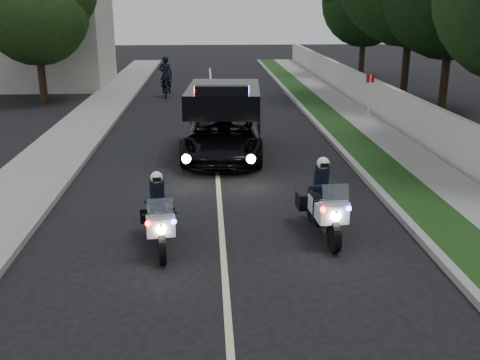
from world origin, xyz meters
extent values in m
plane|color=black|center=(0.00, 0.00, 0.00)|extent=(120.00, 120.00, 0.00)
cube|color=gray|center=(4.10, 10.00, 0.07)|extent=(0.20, 60.00, 0.15)
cube|color=#193814|center=(4.80, 10.00, 0.08)|extent=(1.20, 60.00, 0.16)
cube|color=gray|center=(6.10, 10.00, 0.08)|extent=(1.40, 60.00, 0.16)
cube|color=beige|center=(7.10, 10.00, 0.75)|extent=(0.22, 60.00, 1.50)
cube|color=gray|center=(-4.10, 10.00, 0.07)|extent=(0.20, 60.00, 0.15)
cube|color=gray|center=(-5.20, 10.00, 0.08)|extent=(2.00, 60.00, 0.16)
cube|color=#A8A396|center=(-10.00, 26.00, 3.50)|extent=(8.00, 6.00, 7.00)
cube|color=#BFB78C|center=(0.00, 10.00, 0.00)|extent=(0.12, 50.00, 0.01)
imported|color=black|center=(0.25, 9.65, 0.00)|extent=(2.79, 5.39, 2.54)
imported|color=black|center=(-2.37, 21.66, 0.00)|extent=(0.71, 1.82, 0.94)
imported|color=black|center=(-2.37, 21.66, 0.00)|extent=(0.71, 0.50, 1.89)
camera|label=1|loc=(-0.27, -7.79, 4.69)|focal=42.03mm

